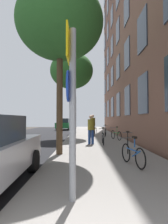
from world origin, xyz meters
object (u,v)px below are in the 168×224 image
object	(u,v)px
tree_far	(71,71)
pedestrian_0	(91,128)
bicycle_1	(127,144)
bicycle_2	(103,138)
sign_post	(71,98)
bicycle_0	(132,154)
tree_near	(60,23)
bicycle_4	(105,132)
car_1	(64,124)
pedestrian_1	(93,124)
bicycle_3	(116,135)
traffic_light	(74,108)
bicycle_5	(94,130)

from	to	relation	value
tree_far	pedestrian_0	world-z (taller)	tree_far
bicycle_1	bicycle_2	bearing A→B (deg)	109.19
sign_post	tree_far	distance (m)	12.57
bicycle_0	bicycle_1	distance (m)	2.43
tree_near	bicycle_4	size ratio (longest dim) A/B	4.24
pedestrian_0	sign_post	bearing A→B (deg)	-94.84
pedestrian_0	car_1	world-z (taller)	pedestrian_0
bicycle_0	pedestrian_1	xyz separation A→B (m)	(-0.78, 9.56, 0.67)
bicycle_3	car_1	bearing A→B (deg)	110.19
bicycle_2	bicycle_4	world-z (taller)	bicycle_4
bicycle_0	pedestrian_1	bearing A→B (deg)	94.68
tree_near	bicycle_0	world-z (taller)	tree_near
tree_near	tree_far	bearing A→B (deg)	90.13
bicycle_1	car_1	xyz separation A→B (m)	(-4.77, 18.62, 0.37)
tree_far	bicycle_2	world-z (taller)	tree_far
tree_near	bicycle_0	bearing A→B (deg)	-36.91
tree_near	pedestrian_0	bearing A→B (deg)	65.10
bicycle_3	car_1	xyz separation A→B (m)	(-5.08, 13.82, 0.37)
traffic_light	bicycle_4	bearing A→B (deg)	-58.48
tree_far	car_1	size ratio (longest dim) A/B	1.63
sign_post	traffic_light	distance (m)	16.59
sign_post	tree_far	world-z (taller)	tree_far
tree_far	bicycle_0	size ratio (longest dim) A/B	4.48
bicycle_1	bicycle_5	distance (m)	9.64
sign_post	tree_near	distance (m)	5.71
traffic_light	pedestrian_0	size ratio (longest dim) A/B	2.30
pedestrian_1	tree_far	bearing A→B (deg)	-179.47
bicycle_5	pedestrian_0	distance (m)	7.16
car_1	bicycle_0	bearing A→B (deg)	-78.27
bicycle_0	pedestrian_0	size ratio (longest dim) A/B	0.93
bicycle_2	pedestrian_0	world-z (taller)	pedestrian_0
tree_near	bicycle_4	distance (m)	9.62
sign_post	bicycle_0	xyz separation A→B (m)	(1.72, 2.48, -1.45)
bicycle_1	car_1	bearing A→B (deg)	104.37
sign_post	tree_far	size ratio (longest dim) A/B	0.44
pedestrian_1	car_1	xyz separation A→B (m)	(-3.58, 11.46, -0.30)
tree_far	bicycle_4	bearing A→B (deg)	1.12
bicycle_0	bicycle_3	bearing A→B (deg)	84.28
bicycle_4	pedestrian_1	bearing A→B (deg)	-177.90
car_1	tree_near	bearing A→B (deg)	-84.43
bicycle_0	bicycle_2	size ratio (longest dim) A/B	0.89
pedestrian_1	car_1	distance (m)	12.01
tree_near	bicycle_1	distance (m)	5.85
car_1	pedestrian_0	bearing A→B (deg)	-78.55
bicycle_2	sign_post	bearing A→B (deg)	-100.07
bicycle_2	pedestrian_0	bearing A→B (deg)	172.26
pedestrian_0	pedestrian_1	distance (m)	4.68
bicycle_1	bicycle_2	size ratio (longest dim) A/B	0.90
tree_far	bicycle_0	xyz separation A→B (m)	(2.51, -9.55, -5.02)
bicycle_3	bicycle_5	distance (m)	4.96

